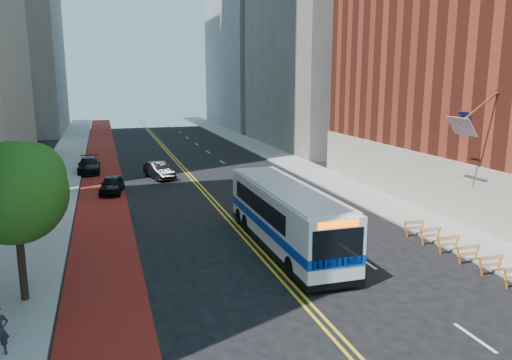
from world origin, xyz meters
The scene contains 13 objects.
ground centered at (0.00, 0.00, 0.00)m, with size 160.00×160.00×0.00m, color black.
sidewalk_left centered at (-12.00, 30.00, 0.07)m, with size 4.00×140.00×0.15m, color gray.
sidewalk_right centered at (12.00, 30.00, 0.07)m, with size 4.00×140.00×0.15m, color gray.
bus_lane_paint centered at (-8.10, 30.00, 0.00)m, with size 3.60×140.00×0.01m, color maroon.
center_line_inner centered at (-0.18, 30.00, 0.00)m, with size 0.14×140.00×0.01m, color gold.
center_line_outer centered at (0.18, 30.00, 0.00)m, with size 0.14×140.00×0.01m, color gold.
lane_dashes centered at (4.80, 38.00, 0.01)m, with size 0.14×98.20×0.01m.
construction_barriers centered at (9.60, 3.42, 0.68)m, with size 1.42×10.91×1.00m.
street_tree centered at (-11.24, 6.04, 4.91)m, with size 4.20×4.20×6.70m.
transit_bus centered at (1.63, 9.40, 1.83)m, with size 2.83×12.74×3.50m.
car_a centered at (-7.33, 25.92, 0.71)m, with size 1.69×4.19×1.43m, color black.
car_b centered at (-2.97, 30.94, 0.75)m, with size 1.60×4.58×1.51m, color black.
car_c centered at (-9.30, 35.83, 0.75)m, with size 2.09×5.15×1.49m, color black.
Camera 1 is at (-7.73, -15.57, 9.35)m, focal length 35.00 mm.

